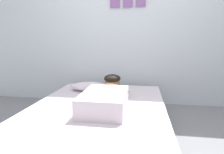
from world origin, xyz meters
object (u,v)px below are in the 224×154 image
at_px(pillow, 90,86).
at_px(person_lying, 107,96).
at_px(cell_phone, 98,101).
at_px(coffee_cup, 115,92).
at_px(bed, 98,120).

relative_size(pillow, person_lying, 0.57).
xyz_separation_m(pillow, cell_phone, (0.23, -0.47, -0.05)).
xyz_separation_m(person_lying, coffee_cup, (0.02, 0.44, -0.07)).
bearing_deg(coffee_cup, cell_phone, -113.94).
relative_size(pillow, cell_phone, 3.71).
height_order(person_lying, coffee_cup, person_lying).
distance_m(person_lying, coffee_cup, 0.44).
relative_size(bed, person_lying, 2.23).
bearing_deg(person_lying, coffee_cup, 87.72).
relative_size(person_lying, coffee_cup, 7.36).
relative_size(bed, coffee_cup, 16.42).
height_order(bed, person_lying, person_lying).
relative_size(pillow, coffee_cup, 4.16).
distance_m(pillow, cell_phone, 0.53).
bearing_deg(cell_phone, bed, -78.48).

